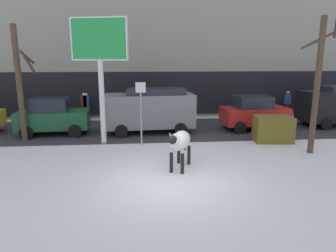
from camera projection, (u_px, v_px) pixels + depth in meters
name	position (u px, v px, depth m)	size (l,w,h in m)	color
ground_plane	(169.00, 182.00, 9.52)	(120.00, 120.00, 0.00)	white
road_strip	(157.00, 129.00, 16.70)	(60.00, 5.60, 0.01)	#333338
building_facade	(151.00, 21.00, 21.67)	(44.00, 6.10, 13.00)	gray
cow_holstein	(180.00, 141.00, 10.52)	(1.10, 1.91, 1.54)	silver
billboard	(99.00, 47.00, 13.05)	(2.50, 0.76, 5.56)	silver
car_darkgreen_hatchback	(53.00, 116.00, 15.46)	(3.60, 2.10, 1.86)	#194C2D
car_grey_van	(150.00, 109.00, 15.85)	(4.71, 2.34, 2.32)	slate
car_red_hatchback	(254.00, 113.00, 16.53)	(3.60, 2.10, 1.86)	red
pedestrian_near_billboard	(287.00, 104.00, 20.15)	(0.36, 0.24, 1.73)	#282833
pedestrian_by_cars	(84.00, 106.00, 19.00)	(0.36, 0.24, 1.73)	#282833
pedestrian_far_left	(87.00, 106.00, 19.02)	(0.36, 0.24, 1.73)	#282833
bare_tree_left_lot	(20.00, 82.00, 13.82)	(0.79, 1.20, 5.33)	#4C3828
bare_tree_far_back	(318.00, 83.00, 11.94)	(1.26, 1.51, 5.42)	#4C3828
dumpster	(273.00, 129.00, 14.14)	(1.70, 1.10, 1.20)	brown
street_sign	(141.00, 109.00, 13.26)	(0.44, 0.08, 2.82)	gray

